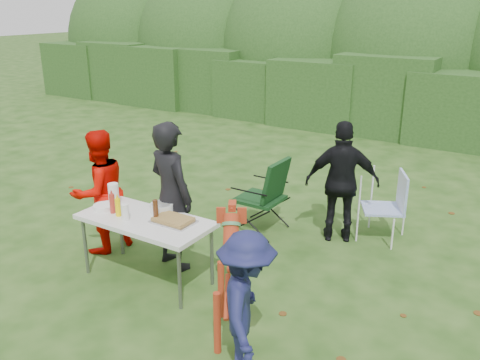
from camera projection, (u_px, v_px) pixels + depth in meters
The scene contains 20 objects.
ground at pixel (164, 283), 5.66m from camera, with size 80.00×80.00×0.00m, color #1E4211.
hedge_row at pixel (387, 98), 11.76m from camera, with size 22.00×1.40×1.70m, color #23471C.
shrub_backdrop at pixel (409, 58), 12.79m from camera, with size 20.00×2.60×3.20m, color #3D6628.
folding_table at pixel (145, 223), 5.53m from camera, with size 1.50×0.70×0.74m.
person_cook at pixel (171, 196), 5.77m from camera, with size 0.64×0.42×1.74m, color black.
person_red_jacket at pixel (100, 192), 6.19m from camera, with size 0.75×0.58×1.54m, color #D10900.
person_black_puffy at pixel (342, 182), 6.44m from camera, with size 0.93×0.39×1.59m, color black.
child at pixel (247, 306), 4.09m from camera, with size 0.83×0.48×1.29m, color #1A1D4A.
dog at pixel (229, 285), 4.63m from camera, with size 1.10×0.44×1.05m, color #A43217, non-canonical shape.
camping_chair at pixel (260, 194), 6.80m from camera, with size 0.65×0.65×1.05m, color #133817, non-canonical shape.
lawn_chair at pixel (382, 206), 6.58m from camera, with size 0.54×0.54×0.92m, color #4168C6, non-canonical shape.
food_tray at pixel (173, 222), 5.40m from camera, with size 0.45×0.30×0.02m, color #B7B7BA.
focaccia_bread at pixel (173, 219), 5.39m from camera, with size 0.40×0.26×0.04m, color olive.
mustard_bottle at pixel (118, 207), 5.54m from camera, with size 0.06×0.06×0.20m, color #FFD903.
ketchup_bottle at pixel (112, 204), 5.62m from camera, with size 0.06×0.06×0.22m, color #AB2E24.
beer_bottle at pixel (156, 211), 5.40m from camera, with size 0.06×0.06×0.24m, color #47230F.
paper_towel_roll at pixel (114, 194), 5.83m from camera, with size 0.12×0.12×0.26m, color white.
cup_stack at pixel (125, 212), 5.44m from camera, with size 0.08×0.08×0.18m, color white.
pasta_bowl at pixel (162, 208), 5.66m from camera, with size 0.26×0.26×0.10m, color silver.
plate_stack at pixel (104, 207), 5.75m from camera, with size 0.24×0.24×0.05m, color white.
Camera 1 is at (3.35, -3.74, 2.97)m, focal length 38.00 mm.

